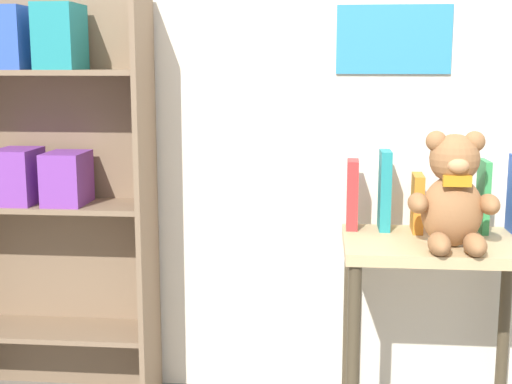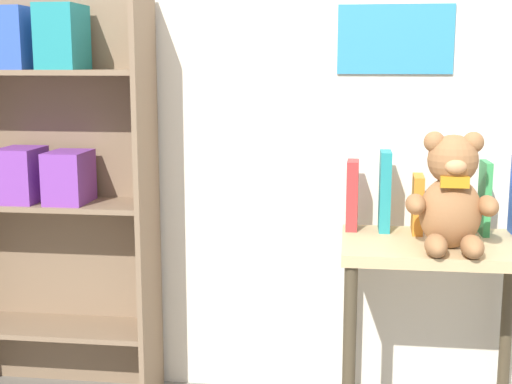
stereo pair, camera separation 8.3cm
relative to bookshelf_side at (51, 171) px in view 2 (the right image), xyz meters
The scene contains 9 objects.
wall_back 1.14m from the bookshelf_side, ahead, with size 4.80×0.07×2.50m.
bookshelf_side is the anchor object (origin of this frame).
display_table 1.37m from the bookshelf_side, ahead, with size 0.59×0.41×0.65m.
teddy_bear 1.37m from the bookshelf_side, 10.03° to the right, with size 0.27×0.25×0.35m.
book_standing_red 1.06m from the bookshelf_side, ahead, with size 0.04×0.11×0.23m, color red.
book_standing_teal 1.17m from the bookshelf_side, ahead, with size 0.04×0.12×0.27m, color teal.
book_standing_orange 1.28m from the bookshelf_side, ahead, with size 0.03×0.13×0.19m, color orange.
book_standing_pink 1.38m from the bookshelf_side, ahead, with size 0.04×0.11×0.23m, color #D17093.
book_standing_green 1.49m from the bookshelf_side, ahead, with size 0.02×0.12×0.24m, color #33934C.
Camera 2 is at (-0.00, -1.11, 1.20)m, focal length 50.00 mm.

